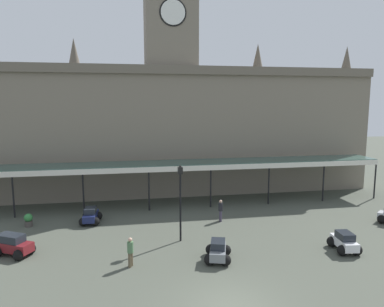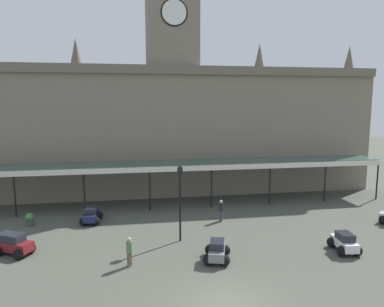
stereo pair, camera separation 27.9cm
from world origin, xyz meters
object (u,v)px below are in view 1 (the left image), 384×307
(planter_near_kerb, at_px, (28,220))
(pedestrian_beside_cars, at_px, (130,251))
(car_navy_sedan, at_px, (91,216))
(pedestrian_near_entrance, at_px, (221,210))
(car_white_sedan, at_px, (344,243))
(victorian_lamppost, at_px, (180,194))
(car_grey_sedan, at_px, (218,252))
(car_maroon_estate, at_px, (13,246))

(planter_near_kerb, bearing_deg, pedestrian_beside_cars, -47.19)
(car_navy_sedan, bearing_deg, pedestrian_near_entrance, -8.00)
(car_white_sedan, height_order, victorian_lamppost, victorian_lamppost)
(victorian_lamppost, bearing_deg, car_navy_sedan, 142.69)
(pedestrian_near_entrance, distance_m, pedestrian_beside_cars, 9.42)
(pedestrian_near_entrance, distance_m, planter_near_kerb, 14.18)
(pedestrian_near_entrance, bearing_deg, car_grey_sedan, -106.02)
(car_navy_sedan, xyz_separation_m, car_white_sedan, (15.73, -8.02, 0.00))
(car_maroon_estate, distance_m, victorian_lamppost, 10.40)
(pedestrian_beside_cars, relative_size, victorian_lamppost, 0.33)
(car_maroon_estate, bearing_deg, car_navy_sedan, 52.35)
(car_grey_sedan, distance_m, pedestrian_beside_cars, 4.96)
(pedestrian_beside_cars, height_order, victorian_lamppost, victorian_lamppost)
(car_maroon_estate, distance_m, pedestrian_near_entrance, 14.15)
(car_navy_sedan, bearing_deg, planter_near_kerb, 179.93)
(car_maroon_estate, xyz_separation_m, planter_near_kerb, (-0.46, 5.12, -0.07))
(car_maroon_estate, xyz_separation_m, car_white_sedan, (19.67, -2.91, -0.06))
(pedestrian_beside_cars, height_order, planter_near_kerb, pedestrian_beside_cars)
(car_navy_sedan, height_order, pedestrian_near_entrance, pedestrian_near_entrance)
(car_maroon_estate, bearing_deg, pedestrian_near_entrance, 15.36)
(car_navy_sedan, bearing_deg, victorian_lamppost, -37.31)
(victorian_lamppost, bearing_deg, car_white_sedan, -19.23)
(pedestrian_beside_cars, xyz_separation_m, planter_near_kerb, (-7.28, 7.86, -0.42))
(car_maroon_estate, distance_m, car_grey_sedan, 12.09)
(car_grey_sedan, relative_size, pedestrian_beside_cars, 1.33)
(planter_near_kerb, bearing_deg, pedestrian_near_entrance, -5.54)
(victorian_lamppost, bearing_deg, planter_near_kerb, 156.06)
(pedestrian_beside_cars, bearing_deg, victorian_lamppost, 44.33)
(car_maroon_estate, height_order, pedestrian_near_entrance, pedestrian_near_entrance)
(car_maroon_estate, relative_size, pedestrian_beside_cars, 1.46)
(pedestrian_beside_cars, bearing_deg, pedestrian_near_entrance, 43.55)
(car_grey_sedan, height_order, pedestrian_beside_cars, pedestrian_beside_cars)
(car_white_sedan, xyz_separation_m, planter_near_kerb, (-20.13, 8.02, -0.01))
(planter_near_kerb, bearing_deg, car_grey_sedan, -32.94)
(car_maroon_estate, height_order, pedestrian_beside_cars, pedestrian_beside_cars)
(pedestrian_near_entrance, bearing_deg, car_white_sedan, -47.84)
(car_grey_sedan, distance_m, victorian_lamppost, 4.50)
(car_maroon_estate, relative_size, pedestrian_near_entrance, 1.46)
(car_grey_sedan, xyz_separation_m, pedestrian_near_entrance, (1.88, 6.55, 0.41))
(car_grey_sedan, distance_m, planter_near_kerb, 14.56)
(car_white_sedan, bearing_deg, car_navy_sedan, 152.98)
(car_maroon_estate, xyz_separation_m, victorian_lamppost, (10.07, 0.44, 2.56))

